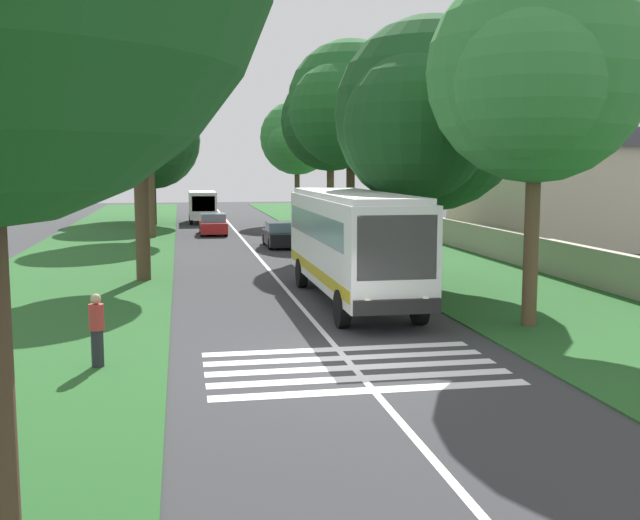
# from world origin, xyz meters

# --- Properties ---
(ground) EXTENTS (160.00, 160.00, 0.00)m
(ground) POSITION_xyz_m (0.00, 0.00, 0.00)
(ground) COLOR #333335
(grass_verge_left) EXTENTS (120.00, 8.00, 0.04)m
(grass_verge_left) POSITION_xyz_m (15.00, 8.20, 0.02)
(grass_verge_left) COLOR #235623
(grass_verge_left) RESTS_ON ground
(grass_verge_right) EXTENTS (120.00, 8.00, 0.04)m
(grass_verge_right) POSITION_xyz_m (15.00, -8.20, 0.02)
(grass_verge_right) COLOR #235623
(grass_verge_right) RESTS_ON ground
(centre_line) EXTENTS (110.00, 0.16, 0.01)m
(centre_line) POSITION_xyz_m (15.00, 0.00, 0.00)
(centre_line) COLOR silver
(centre_line) RESTS_ON ground
(coach_bus) EXTENTS (11.16, 2.62, 3.73)m
(coach_bus) POSITION_xyz_m (7.58, -1.80, 2.15)
(coach_bus) COLOR white
(coach_bus) RESTS_ON ground
(zebra_crossing) EXTENTS (4.05, 6.80, 0.01)m
(zebra_crossing) POSITION_xyz_m (-0.67, 0.00, 0.00)
(zebra_crossing) COLOR silver
(zebra_crossing) RESTS_ON ground
(trailing_car_0) EXTENTS (4.30, 1.78, 1.43)m
(trailing_car_0) POSITION_xyz_m (25.62, -1.79, 0.67)
(trailing_car_0) COLOR black
(trailing_car_0) RESTS_ON ground
(trailing_car_1) EXTENTS (4.30, 1.78, 1.43)m
(trailing_car_1) POSITION_xyz_m (34.19, 1.69, 0.67)
(trailing_car_1) COLOR #B21E1E
(trailing_car_1) RESTS_ON ground
(trailing_minibus_0) EXTENTS (6.00, 2.14, 2.53)m
(trailing_minibus_0) POSITION_xyz_m (44.99, 2.08, 1.55)
(trailing_minibus_0) COLOR silver
(trailing_minibus_0) RESTS_ON ground
(roadside_tree_left_0) EXTENTS (5.72, 4.90, 9.37)m
(roadside_tree_left_0) POSITION_xyz_m (13.99, 5.44, 6.80)
(roadside_tree_left_0) COLOR #4C3826
(roadside_tree_left_0) RESTS_ON grass_verge_left
(roadside_tree_left_1) EXTENTS (8.06, 6.55, 11.47)m
(roadside_tree_left_1) POSITION_xyz_m (32.56, 5.82, 8.03)
(roadside_tree_left_1) COLOR brown
(roadside_tree_left_1) RESTS_ON grass_verge_left
(roadside_tree_left_2) EXTENTS (8.27, 6.61, 12.02)m
(roadside_tree_left_2) POSITION_xyz_m (51.38, 6.39, 8.55)
(roadside_tree_left_2) COLOR #3D2D1E
(roadside_tree_left_2) RESTS_ON grass_verge_left
(roadside_tree_left_4) EXTENTS (8.99, 7.52, 10.28)m
(roadside_tree_left_4) POSITION_xyz_m (43.52, 6.09, 6.34)
(roadside_tree_left_4) COLOR #3D2D1E
(roadside_tree_left_4) RESTS_ON grass_verge_left
(roadside_tree_right_0) EXTENTS (7.20, 6.14, 10.22)m
(roadside_tree_right_0) POSITION_xyz_m (2.82, -5.81, 7.02)
(roadside_tree_right_0) COLOR brown
(roadside_tree_right_0) RESTS_ON grass_verge_right
(roadside_tree_right_1) EXTENTS (8.29, 6.80, 11.06)m
(roadside_tree_right_1) POSITION_xyz_m (21.89, -4.77, 7.56)
(roadside_tree_right_1) COLOR #3D2D1E
(roadside_tree_right_1) RESTS_ON grass_verge_right
(roadside_tree_right_2) EXTENTS (9.14, 7.41, 10.17)m
(roadside_tree_right_2) POSITION_xyz_m (10.69, -5.32, 6.31)
(roadside_tree_right_2) COLOR brown
(roadside_tree_right_2) RESTS_ON grass_verge_right
(roadside_tree_right_3) EXTENTS (8.16, 6.70, 10.85)m
(roadside_tree_right_3) POSITION_xyz_m (33.13, -5.92, 7.36)
(roadside_tree_right_3) COLOR brown
(roadside_tree_right_3) RESTS_ON grass_verge_right
(roadside_tree_right_4) EXTENTS (6.58, 5.96, 9.77)m
(roadside_tree_right_4) POSITION_xyz_m (43.97, -5.41, 6.71)
(roadside_tree_right_4) COLOR #4C3826
(roadside_tree_right_4) RESTS_ON grass_verge_right
(utility_pole) EXTENTS (0.24, 1.40, 7.69)m
(utility_pole) POSITION_xyz_m (10.33, -4.75, 4.03)
(utility_pole) COLOR #473828
(utility_pole) RESTS_ON grass_verge_right
(roadside_wall) EXTENTS (70.00, 0.40, 1.46)m
(roadside_wall) POSITION_xyz_m (20.00, -11.60, 0.77)
(roadside_wall) COLOR #B2A893
(roadside_wall) RESTS_ON grass_verge_right
(roadside_building) EXTENTS (12.75, 9.85, 6.58)m
(roadside_building) POSITION_xyz_m (24.85, -18.20, 3.34)
(roadside_building) COLOR beige
(roadside_building) RESTS_ON ground
(pedestrian) EXTENTS (0.34, 0.34, 1.69)m
(pedestrian) POSITION_xyz_m (0.35, 5.78, 0.91)
(pedestrian) COLOR #26262D
(pedestrian) RESTS_ON grass_verge_left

